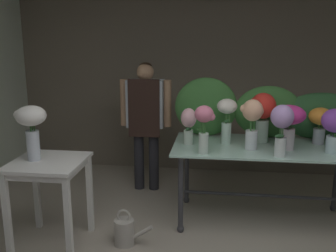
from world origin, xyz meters
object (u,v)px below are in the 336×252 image
at_px(vase_blush_lilies, 189,123).
at_px(vase_scarlet_ranunculus, 263,112).
at_px(display_table_glass, 265,158).
at_px(vase_violet_anemones, 335,126).
at_px(vase_white_roses_tall, 31,125).
at_px(vase_magenta_hydrangea, 288,120).
at_px(side_table_white, 49,173).
at_px(florist, 146,113).
at_px(watering_can, 125,232).
at_px(vase_ivory_roses, 227,116).
at_px(vase_sunset_stock, 320,121).
at_px(vase_lilac_snapdragons, 282,124).
at_px(vase_peach_dahlias, 252,119).
at_px(vase_rosy_tulips, 204,124).

xyz_separation_m(vase_blush_lilies, vase_scarlet_ranunculus, (0.72, 0.19, 0.09)).
height_order(display_table_glass, vase_scarlet_ranunculus, vase_scarlet_ranunculus).
distance_m(vase_violet_anemones, vase_white_roses_tall, 2.69).
height_order(vase_magenta_hydrangea, vase_white_roses_tall, vase_white_roses_tall).
distance_m(side_table_white, florist, 1.54).
xyz_separation_m(side_table_white, vase_scarlet_ranunculus, (1.90, 0.84, 0.43)).
xyz_separation_m(vase_magenta_hydrangea, watering_can, (-1.46, -0.54, -0.95)).
bearing_deg(vase_ivory_roses, display_table_glass, -3.92).
relative_size(display_table_glass, vase_white_roses_tall, 3.73).
relative_size(side_table_white, vase_violet_anemones, 1.91).
distance_m(vase_sunset_stock, vase_lilac_snapdragons, 0.66).
xyz_separation_m(side_table_white, florist, (0.61, 1.38, 0.28)).
xyz_separation_m(vase_blush_lilies, vase_magenta_hydrangea, (0.94, -0.05, 0.07)).
height_order(side_table_white, vase_sunset_stock, vase_sunset_stock).
relative_size(florist, vase_peach_dahlias, 3.24).
bearing_deg(display_table_glass, side_table_white, -160.04).
xyz_separation_m(vase_blush_lilies, vase_violet_anemones, (1.33, -0.12, 0.04)).
bearing_deg(vase_rosy_tulips, vase_ivory_roses, 60.65).
bearing_deg(vase_blush_lilies, vase_lilac_snapdragons, -19.23).
xyz_separation_m(vase_magenta_hydrangea, vase_ivory_roses, (-0.57, 0.13, 0.00)).
bearing_deg(side_table_white, vase_peach_dahlias, 17.59).
bearing_deg(vase_rosy_tulips, vase_sunset_stock, 23.38).
height_order(display_table_glass, vase_magenta_hydrangea, vase_magenta_hydrangea).
height_order(display_table_glass, vase_white_roses_tall, vase_white_roses_tall).
bearing_deg(side_table_white, vase_rosy_tulips, 14.93).
height_order(vase_peach_dahlias, vase_lilac_snapdragons, vase_peach_dahlias).
bearing_deg(watering_can, vase_white_roses_tall, -175.81).
bearing_deg(vase_rosy_tulips, side_table_white, -165.07).
bearing_deg(vase_sunset_stock, vase_rosy_tulips, -156.62).
height_order(side_table_white, vase_rosy_tulips, vase_rosy_tulips).
bearing_deg(florist, vase_peach_dahlias, -35.03).
bearing_deg(vase_ivory_roses, vase_magenta_hydrangea, -12.57).
bearing_deg(vase_ivory_roses, florist, 145.03).
distance_m(side_table_white, watering_can, 0.86).
distance_m(florist, vase_scarlet_ranunculus, 1.41).
distance_m(vase_lilac_snapdragons, vase_white_roses_tall, 2.17).
bearing_deg(watering_can, side_table_white, -175.05).
xyz_separation_m(side_table_white, vase_magenta_hydrangea, (2.11, 0.60, 0.41)).
height_order(display_table_glass, vase_lilac_snapdragons, vase_lilac_snapdragons).
relative_size(vase_sunset_stock, vase_lilac_snapdragons, 0.78).
height_order(florist, vase_peach_dahlias, florist).
xyz_separation_m(vase_violet_anemones, vase_scarlet_ranunculus, (-0.61, 0.31, 0.06)).
bearing_deg(display_table_glass, vase_rosy_tulips, -149.84).
bearing_deg(vase_sunset_stock, vase_scarlet_ranunculus, -179.38).
bearing_deg(watering_can, display_table_glass, 26.80).
height_order(florist, vase_lilac_snapdragons, florist).
bearing_deg(florist, vase_violet_anemones, -24.19).
height_order(vase_rosy_tulips, vase_white_roses_tall, vase_white_roses_tall).
distance_m(vase_magenta_hydrangea, vase_ivory_roses, 0.58).
height_order(vase_violet_anemones, vase_lilac_snapdragons, vase_lilac_snapdragons).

